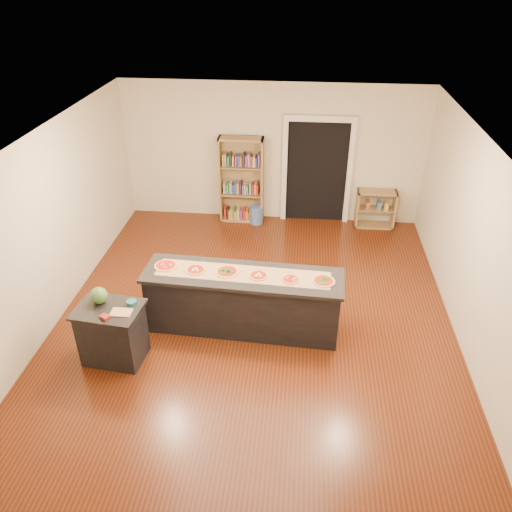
# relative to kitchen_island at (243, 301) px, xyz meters

# --- Properties ---
(room) EXTENTS (6.00, 7.00, 2.80)m
(room) POSITION_rel_kitchen_island_xyz_m (0.15, 0.22, 0.93)
(room) COLOR beige
(room) RESTS_ON ground
(doorway) EXTENTS (1.40, 0.09, 2.21)m
(doorway) POSITION_rel_kitchen_island_xyz_m (1.05, 3.68, 0.73)
(doorway) COLOR black
(doorway) RESTS_ON room
(kitchen_island) EXTENTS (2.85, 0.77, 0.94)m
(kitchen_island) POSITION_rel_kitchen_island_xyz_m (0.00, 0.00, 0.00)
(kitchen_island) COLOR black
(kitchen_island) RESTS_ON ground
(side_counter) EXTENTS (0.86, 0.63, 0.85)m
(side_counter) POSITION_rel_kitchen_island_xyz_m (-1.68, -0.84, -0.05)
(side_counter) COLOR black
(side_counter) RESTS_ON ground
(bookshelf) EXTENTS (0.89, 0.32, 1.78)m
(bookshelf) POSITION_rel_kitchen_island_xyz_m (-0.46, 3.51, 0.41)
(bookshelf) COLOR #9A7C4A
(bookshelf) RESTS_ON ground
(low_shelf) EXTENTS (0.78, 0.33, 0.78)m
(low_shelf) POSITION_rel_kitchen_island_xyz_m (2.27, 3.50, -0.08)
(low_shelf) COLOR #9A7C4A
(low_shelf) RESTS_ON ground
(waste_bin) EXTENTS (0.26, 0.26, 0.38)m
(waste_bin) POSITION_rel_kitchen_island_xyz_m (-0.15, 3.39, -0.28)
(waste_bin) COLOR #4D6AAB
(waste_bin) RESTS_ON ground
(kraft_paper) EXTENTS (2.50, 0.57, 0.00)m
(kraft_paper) POSITION_rel_kitchen_island_xyz_m (0.00, 0.01, 0.47)
(kraft_paper) COLOR tan
(kraft_paper) RESTS_ON kitchen_island
(watermelon) EXTENTS (0.23, 0.23, 0.23)m
(watermelon) POSITION_rel_kitchen_island_xyz_m (-1.82, -0.73, 0.49)
(watermelon) COLOR #144214
(watermelon) RESTS_ON side_counter
(cutting_board) EXTENTS (0.27, 0.18, 0.02)m
(cutting_board) POSITION_rel_kitchen_island_xyz_m (-1.47, -0.92, 0.38)
(cutting_board) COLOR tan
(cutting_board) RESTS_ON side_counter
(package_red) EXTENTS (0.14, 0.13, 0.04)m
(package_red) POSITION_rel_kitchen_island_xyz_m (-1.64, -1.05, 0.40)
(package_red) COLOR maroon
(package_red) RESTS_ON side_counter
(package_teal) EXTENTS (0.13, 0.13, 0.05)m
(package_teal) POSITION_rel_kitchen_island_xyz_m (-1.39, -0.72, 0.40)
(package_teal) COLOR #195966
(package_teal) RESTS_ON side_counter
(pizza_a) EXTENTS (0.33, 0.33, 0.02)m
(pizza_a) POSITION_rel_kitchen_island_xyz_m (-1.14, 0.10, 0.48)
(pizza_a) COLOR tan
(pizza_a) RESTS_ON kitchen_island
(pizza_b) EXTENTS (0.28, 0.28, 0.02)m
(pizza_b) POSITION_rel_kitchen_island_xyz_m (-0.68, 0.03, 0.48)
(pizza_b) COLOR tan
(pizza_b) RESTS_ON kitchen_island
(pizza_c) EXTENTS (0.33, 0.33, 0.02)m
(pizza_c) POSITION_rel_kitchen_island_xyz_m (-0.23, 0.03, 0.48)
(pizza_c) COLOR tan
(pizza_c) RESTS_ON kitchen_island
(pizza_d) EXTENTS (0.29, 0.29, 0.02)m
(pizza_d) POSITION_rel_kitchen_island_xyz_m (0.23, -0.03, 0.48)
(pizza_d) COLOR tan
(pizza_d) RESTS_ON kitchen_island
(pizza_e) EXTENTS (0.27, 0.27, 0.02)m
(pizza_e) POSITION_rel_kitchen_island_xyz_m (0.68, -0.08, 0.48)
(pizza_e) COLOR tan
(pizza_e) RESTS_ON kitchen_island
(pizza_f) EXTENTS (0.31, 0.31, 0.02)m
(pizza_f) POSITION_rel_kitchen_island_xyz_m (1.14, -0.07, 0.48)
(pizza_f) COLOR tan
(pizza_f) RESTS_ON kitchen_island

